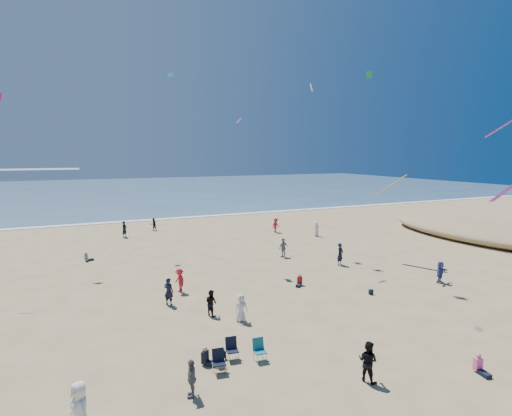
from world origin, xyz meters
name	(u,v)px	position (x,y,z in m)	size (l,w,h in m)	color
ground	(297,410)	(0.00, 0.00, 0.00)	(220.00, 220.00, 0.00)	tan
ocean	(106,191)	(0.00, 95.00, 0.03)	(220.00, 100.00, 0.06)	#476B84
surf_line	(132,221)	(0.00, 45.00, 0.04)	(220.00, 1.20, 0.08)	white
standing_flyers	(254,266)	(5.14, 15.20, 0.84)	(25.63, 37.64, 1.90)	white
seated_group	(275,312)	(2.93, 7.48, 0.42)	(15.58, 29.22, 0.84)	white
chair_cluster	(237,354)	(-0.80, 3.82, 0.50)	(2.66, 1.47, 1.00)	black
white_tote	(221,363)	(-1.56, 3.92, 0.20)	(0.35, 0.20, 0.40)	silver
black_backpack	(222,355)	(-1.27, 4.56, 0.19)	(0.30, 0.22, 0.38)	black
navy_bag	(371,292)	(10.59, 8.42, 0.17)	(0.28, 0.18, 0.34)	black
kites_aloft	(317,72)	(9.04, 13.05, 14.98)	(43.11, 37.29, 29.68)	white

